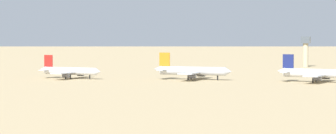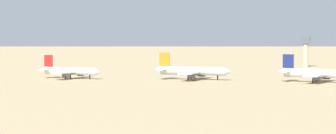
{
  "view_description": "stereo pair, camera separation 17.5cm",
  "coord_description": "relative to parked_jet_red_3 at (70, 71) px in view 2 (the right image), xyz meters",
  "views": [
    {
      "loc": [
        89.92,
        -343.38,
        23.11
      ],
      "look_at": [
        -7.14,
        -8.61,
        6.0
      ],
      "focal_mm": 84.92,
      "sensor_mm": 36.0,
      "label": 1
    },
    {
      "loc": [
        90.09,
        -343.33,
        23.11
      ],
      "look_at": [
        -7.14,
        -8.61,
        6.0
      ],
      "focal_mm": 84.92,
      "sensor_mm": 36.0,
      "label": 2
    }
  ],
  "objects": [
    {
      "name": "ground",
      "position": [
        54.04,
        8.33,
        -3.51
      ],
      "size": [
        4000.0,
        4000.0,
        0.0
      ],
      "primitive_type": "plane",
      "color": "tan"
    },
    {
      "name": "ridge_far_west",
      "position": [
        -392.47,
        1012.21,
        66.06
      ],
      "size": [
        367.2,
        366.14,
        139.14
      ],
      "primitive_type": "pyramid",
      "rotation": [
        0.0,
        0.0,
        -0.1
      ],
      "color": "gray",
      "rests_on": "ground"
    },
    {
      "name": "parked_jet_red_3",
      "position": [
        0.0,
        0.0,
        0.0
      ],
      "size": [
        32.37,
        27.53,
        10.71
      ],
      "rotation": [
        0.0,
        0.0,
        -0.15
      ],
      "color": "silver",
      "rests_on": "ground"
    },
    {
      "name": "parked_jet_orange_4",
      "position": [
        55.57,
        8.29,
        0.44
      ],
      "size": [
        36.48,
        30.64,
        12.06
      ],
      "rotation": [
        0.0,
        0.0,
        -0.05
      ],
      "color": "silver",
      "rests_on": "ground"
    },
    {
      "name": "parked_jet_navy_5",
      "position": [
        110.93,
        6.6,
        0.36
      ],
      "size": [
        35.62,
        30.36,
        11.8
      ],
      "rotation": [
        0.0,
        0.0,
        -0.17
      ],
      "color": "silver",
      "rests_on": "ground"
    },
    {
      "name": "control_tower",
      "position": [
        91.39,
        139.92,
        7.41
      ],
      "size": [
        5.2,
        5.2,
        18.1
      ],
      "color": "#C6B793",
      "rests_on": "ground"
    }
  ]
}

